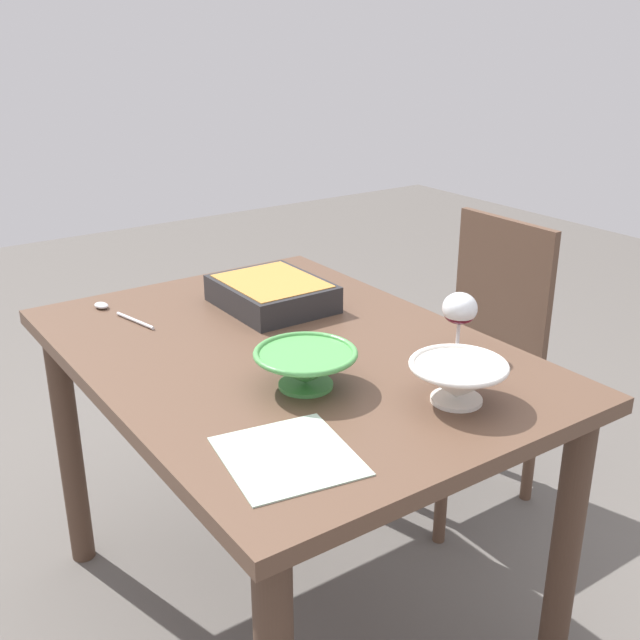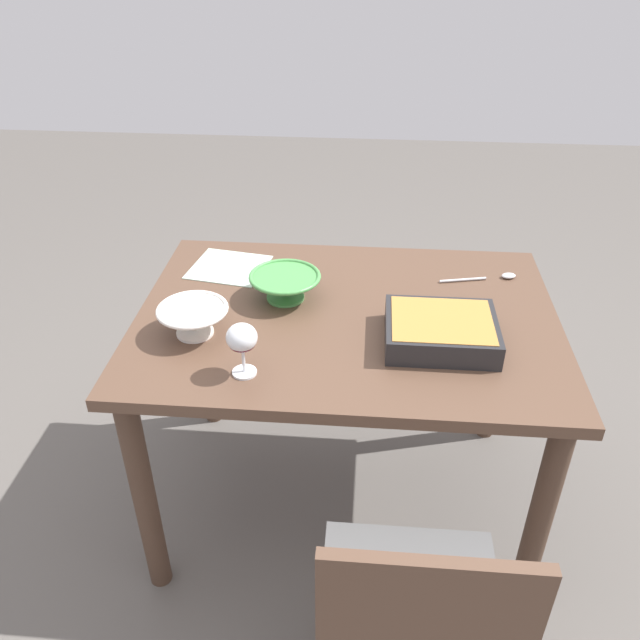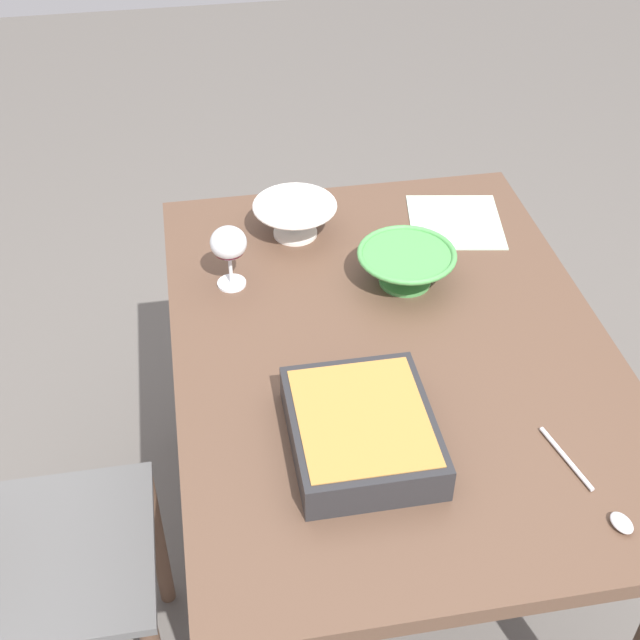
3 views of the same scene
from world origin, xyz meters
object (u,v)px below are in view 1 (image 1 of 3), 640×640
at_px(wine_glass, 460,312).
at_px(napkin, 288,456).
at_px(chair, 471,349).
at_px(small_bowl, 458,379).
at_px(serving_spoon, 112,310).
at_px(casserole_dish, 272,292).
at_px(dining_table, 287,393).
at_px(mixing_bowl, 306,366).

relative_size(wine_glass, napkin, 0.62).
relative_size(chair, small_bowl, 4.62).
bearing_deg(serving_spoon, small_bowl, 23.69).
bearing_deg(wine_glass, casserole_dish, -160.19).
height_order(wine_glass, casserole_dish, wine_glass).
distance_m(small_bowl, serving_spoon, 0.92).
xyz_separation_m(chair, casserole_dish, (-0.07, -0.67, 0.30)).
bearing_deg(wine_glass, dining_table, -129.28).
bearing_deg(mixing_bowl, chair, 112.85).
bearing_deg(casserole_dish, mixing_bowl, -23.35).
xyz_separation_m(wine_glass, mixing_bowl, (-0.05, -0.36, -0.05)).
xyz_separation_m(serving_spoon, napkin, (0.82, -0.01, -0.01)).
distance_m(casserole_dish, mixing_bowl, 0.47).
height_order(dining_table, serving_spoon, serving_spoon).
relative_size(mixing_bowl, serving_spoon, 0.87).
xyz_separation_m(mixing_bowl, napkin, (0.20, -0.17, -0.04)).
distance_m(mixing_bowl, small_bowl, 0.30).
bearing_deg(chair, dining_table, -77.34).
xyz_separation_m(mixing_bowl, small_bowl, (0.22, 0.20, 0.00)).
relative_size(dining_table, mixing_bowl, 5.67).
relative_size(wine_glass, casserole_dish, 0.49).
bearing_deg(chair, casserole_dish, -96.33).
bearing_deg(small_bowl, wine_glass, 135.46).
xyz_separation_m(chair, mixing_bowl, (0.36, -0.85, 0.30)).
xyz_separation_m(casserole_dish, napkin, (0.64, -0.36, -0.04)).
height_order(mixing_bowl, small_bowl, small_bowl).
bearing_deg(napkin, serving_spoon, 179.60).
bearing_deg(serving_spoon, chair, 75.57).
height_order(dining_table, casserole_dish, casserole_dish).
xyz_separation_m(mixing_bowl, serving_spoon, (-0.62, -0.17, -0.04)).
distance_m(wine_glass, serving_spoon, 0.86).
bearing_deg(dining_table, chair, 102.66).
height_order(chair, casserole_dish, chair).
bearing_deg(small_bowl, napkin, -92.32).
xyz_separation_m(casserole_dish, small_bowl, (0.65, 0.01, 0.01)).
xyz_separation_m(wine_glass, napkin, (0.15, -0.54, -0.10)).
relative_size(dining_table, napkin, 5.20).
distance_m(wine_glass, casserole_dish, 0.52).
bearing_deg(wine_glass, mixing_bowl, -98.61).
bearing_deg(casserole_dish, dining_table, -24.95).
bearing_deg(mixing_bowl, wine_glass, 81.39).
height_order(chair, small_bowl, chair).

